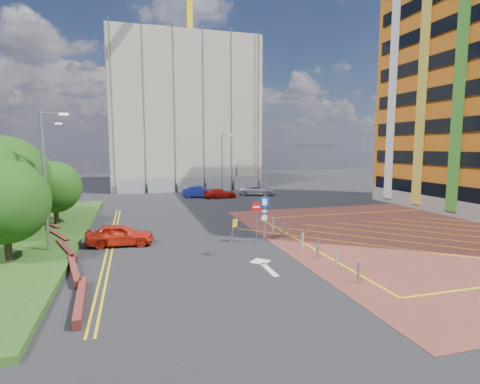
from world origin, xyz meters
name	(u,v)px	position (x,y,z in m)	size (l,w,h in m)	color
ground	(262,248)	(0.00, 0.00, 0.00)	(140.00, 140.00, 0.00)	black
forecourt	(443,234)	(14.00, 0.00, 0.01)	(26.00, 26.00, 0.02)	brown
retaining_wall	(62,251)	(-11.80, 2.00, 0.20)	(6.06, 20.33, 0.40)	maroon
tree_a	(5,202)	(-14.00, 0.00, 3.50)	(4.40, 4.40, 5.41)	#3D2B1C
tree_b	(3,180)	(-15.50, 5.00, 4.24)	(5.60, 5.60, 6.74)	#3D2B1C
tree_c	(55,187)	(-13.50, 10.00, 3.19)	(4.00, 4.00, 4.90)	#3D2B1C
tree_d	(22,176)	(-16.50, 13.00, 3.87)	(5.00, 5.00, 6.08)	#3D2B1C
lamp_left_near	(46,176)	(-12.42, 2.00, 4.66)	(1.53, 0.16, 8.00)	#9EA0A8
lamp_left_far	(46,167)	(-14.42, 12.00, 4.66)	(1.53, 0.16, 8.00)	#9EA0A8
lamp_back	(223,161)	(4.08, 28.00, 4.36)	(1.53, 0.16, 8.00)	#9EA0A8
sign_cluster	(261,214)	(0.30, 0.98, 1.95)	(1.17, 0.12, 3.20)	#9EA0A8
warning_sign	(233,233)	(-2.27, -1.40, 1.43)	(0.64, 0.39, 2.25)	#9EA0A8
bollard_row	(307,245)	(2.30, -1.67, 0.47)	(0.14, 11.14, 0.90)	#9EA0A8
construction_building	(181,117)	(0.00, 40.00, 11.00)	(21.20, 19.20, 22.00)	#B8AE96
tower_crane	(192,20)	(2.00, 39.44, 25.85)	(1.60, 35.00, 35.40)	yellow
construction_fence	(198,184)	(1.00, 30.00, 1.00)	(21.60, 0.06, 2.00)	gray
car_red_left	(120,235)	(-8.55, 3.03, 0.71)	(1.67, 4.16, 1.42)	red
car_blue_back	(200,192)	(0.27, 24.05, 0.71)	(1.50, 4.31, 1.42)	navy
car_red_back	(220,193)	(2.52, 22.83, 0.58)	(1.62, 4.00, 1.16)	#B3160F
car_silver_back	(256,190)	(7.68, 24.20, 0.65)	(2.15, 4.67, 1.30)	silver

